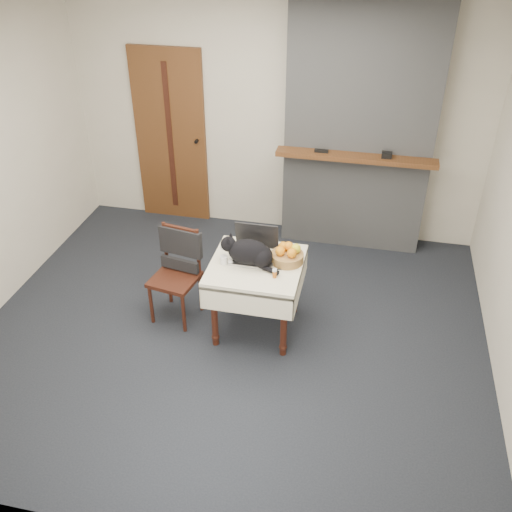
{
  "coord_description": "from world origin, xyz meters",
  "views": [
    {
      "loc": [
        1.07,
        -3.83,
        3.39
      ],
      "look_at": [
        0.21,
        0.06,
        0.81
      ],
      "focal_mm": 40.0,
      "sensor_mm": 36.0,
      "label": 1
    }
  ],
  "objects_px": {
    "side_table": "(256,274)",
    "fruit_basket": "(287,255)",
    "cat": "(250,253)",
    "chair": "(178,261)",
    "cream_jar": "(224,260)",
    "laptop": "(255,249)",
    "pill_bottle": "(275,273)",
    "door": "(171,137)"
  },
  "relations": [
    {
      "from": "cream_jar",
      "to": "fruit_basket",
      "type": "distance_m",
      "value": 0.54
    },
    {
      "from": "door",
      "to": "pill_bottle",
      "type": "distance_m",
      "value": 2.6
    },
    {
      "from": "fruit_basket",
      "to": "side_table",
      "type": "bearing_deg",
      "value": -159.97
    },
    {
      "from": "side_table",
      "to": "pill_bottle",
      "type": "bearing_deg",
      "value": -41.75
    },
    {
      "from": "side_table",
      "to": "fruit_basket",
      "type": "xyz_separation_m",
      "value": [
        0.25,
        0.09,
        0.18
      ]
    },
    {
      "from": "door",
      "to": "side_table",
      "type": "relative_size",
      "value": 2.56
    },
    {
      "from": "door",
      "to": "chair",
      "type": "xyz_separation_m",
      "value": [
        0.66,
        -1.78,
        -0.44
      ]
    },
    {
      "from": "cat",
      "to": "fruit_basket",
      "type": "relative_size",
      "value": 1.91
    },
    {
      "from": "cream_jar",
      "to": "pill_bottle",
      "type": "height_order",
      "value": "pill_bottle"
    },
    {
      "from": "door",
      "to": "fruit_basket",
      "type": "bearing_deg",
      "value": -47.05
    },
    {
      "from": "door",
      "to": "cream_jar",
      "type": "bearing_deg",
      "value": -59.54
    },
    {
      "from": "door",
      "to": "side_table",
      "type": "xyz_separation_m",
      "value": [
        1.4,
        -1.87,
        -0.41
      ]
    },
    {
      "from": "side_table",
      "to": "fruit_basket",
      "type": "distance_m",
      "value": 0.32
    },
    {
      "from": "side_table",
      "to": "laptop",
      "type": "bearing_deg",
      "value": 110.06
    },
    {
      "from": "laptop",
      "to": "pill_bottle",
      "type": "bearing_deg",
      "value": -50.5
    },
    {
      "from": "cream_jar",
      "to": "chair",
      "type": "distance_m",
      "value": 0.53
    },
    {
      "from": "laptop",
      "to": "cat",
      "type": "relative_size",
      "value": 0.71
    },
    {
      "from": "door",
      "to": "chair",
      "type": "relative_size",
      "value": 2.27
    },
    {
      "from": "chair",
      "to": "laptop",
      "type": "bearing_deg",
      "value": 11.6
    },
    {
      "from": "cream_jar",
      "to": "laptop",
      "type": "bearing_deg",
      "value": 37.02
    },
    {
      "from": "cream_jar",
      "to": "fruit_basket",
      "type": "bearing_deg",
      "value": 16.56
    },
    {
      "from": "cat",
      "to": "pill_bottle",
      "type": "relative_size",
      "value": 6.97
    },
    {
      "from": "door",
      "to": "pill_bottle",
      "type": "relative_size",
      "value": 26.11
    },
    {
      "from": "fruit_basket",
      "to": "cat",
      "type": "bearing_deg",
      "value": -159.63
    },
    {
      "from": "side_table",
      "to": "chair",
      "type": "bearing_deg",
      "value": 173.01
    },
    {
      "from": "laptop",
      "to": "cat",
      "type": "height_order",
      "value": "laptop"
    },
    {
      "from": "door",
      "to": "chair",
      "type": "distance_m",
      "value": 1.95
    },
    {
      "from": "door",
      "to": "side_table",
      "type": "bearing_deg",
      "value": -53.08
    },
    {
      "from": "side_table",
      "to": "laptop",
      "type": "relative_size",
      "value": 2.07
    },
    {
      "from": "door",
      "to": "cat",
      "type": "xyz_separation_m",
      "value": [
        1.36,
        -1.89,
        -0.19
      ]
    },
    {
      "from": "cat",
      "to": "cream_jar",
      "type": "height_order",
      "value": "cat"
    },
    {
      "from": "cat",
      "to": "side_table",
      "type": "bearing_deg",
      "value": 24.57
    },
    {
      "from": "laptop",
      "to": "chair",
      "type": "height_order",
      "value": "laptop"
    },
    {
      "from": "cat",
      "to": "cream_jar",
      "type": "bearing_deg",
      "value": -166.4
    },
    {
      "from": "laptop",
      "to": "pill_bottle",
      "type": "height_order",
      "value": "laptop"
    },
    {
      "from": "cat",
      "to": "chair",
      "type": "height_order",
      "value": "cat"
    },
    {
      "from": "cat",
      "to": "pill_bottle",
      "type": "bearing_deg",
      "value": -29.55
    },
    {
      "from": "side_table",
      "to": "laptop",
      "type": "distance_m",
      "value": 0.22
    },
    {
      "from": "door",
      "to": "pill_bottle",
      "type": "bearing_deg",
      "value": -51.98
    },
    {
      "from": "side_table",
      "to": "laptop",
      "type": "xyz_separation_m",
      "value": [
        -0.04,
        0.11,
        0.18
      ]
    },
    {
      "from": "side_table",
      "to": "cat",
      "type": "bearing_deg",
      "value": -157.93
    },
    {
      "from": "cream_jar",
      "to": "side_table",
      "type": "bearing_deg",
      "value": 13.19
    }
  ]
}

